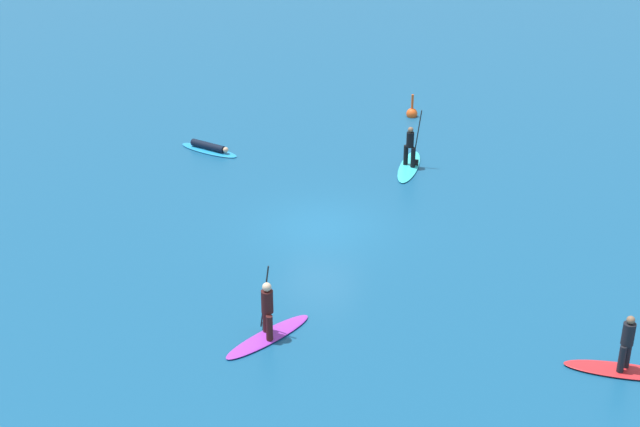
% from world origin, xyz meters
% --- Properties ---
extents(ground_plane, '(120.00, 120.00, 0.00)m').
position_xyz_m(ground_plane, '(0.00, 0.00, 0.00)').
color(ground_plane, navy).
rests_on(ground_plane, ground).
extents(surfer_on_purple_board, '(1.87, 3.09, 2.24)m').
position_xyz_m(surfer_on_purple_board, '(1.00, -6.98, 0.47)').
color(surfer_on_purple_board, purple).
rests_on(surfer_on_purple_board, ground_plane).
extents(surfer_on_blue_board, '(2.86, 1.28, 0.37)m').
position_xyz_m(surfer_on_blue_board, '(-6.63, 4.84, 0.13)').
color(surfer_on_blue_board, '#1E8CD1').
rests_on(surfer_on_blue_board, ground_plane).
extents(surfer_on_teal_board, '(1.07, 3.28, 2.39)m').
position_xyz_m(surfer_on_teal_board, '(1.55, 6.01, 0.36)').
color(surfer_on_teal_board, '#33C6CC').
rests_on(surfer_on_teal_board, ground_plane).
extents(surfer_on_red_board, '(3.12, 1.11, 1.75)m').
position_xyz_m(surfer_on_red_board, '(10.50, -5.24, 0.39)').
color(surfer_on_red_board, red).
rests_on(surfer_on_red_board, ground_plane).
extents(marker_buoy, '(0.51, 0.51, 1.16)m').
position_xyz_m(marker_buoy, '(0.14, 11.64, 0.16)').
color(marker_buoy, '#E55119').
rests_on(marker_buoy, ground_plane).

